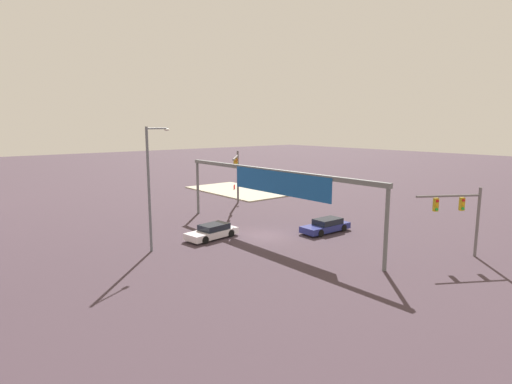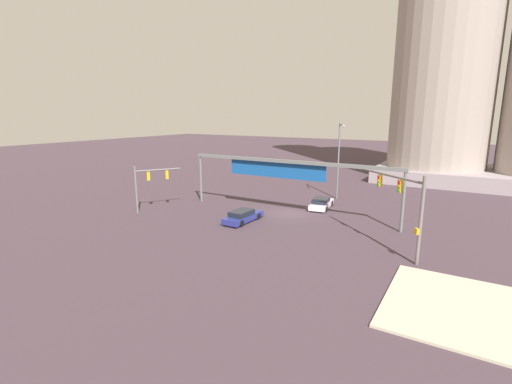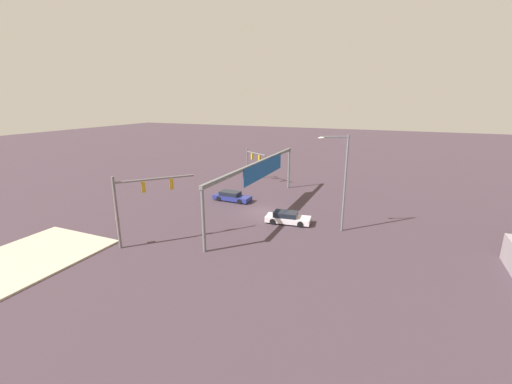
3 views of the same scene
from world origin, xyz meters
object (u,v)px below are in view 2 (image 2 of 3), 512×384
object	(u,v)px
traffic_signal_near_corner	(148,180)
sedan_car_approaching	(321,203)
traffic_signal_opposite_side	(405,200)
streetlamp_curved_arm	(339,156)
sedan_car_waiting_far	(243,216)

from	to	relation	value
traffic_signal_near_corner	sedan_car_approaching	xyz separation A→B (m)	(15.70, 11.02, -2.91)
traffic_signal_opposite_side	streetlamp_curved_arm	bearing A→B (deg)	-15.84
sedan_car_approaching	sedan_car_waiting_far	world-z (taller)	same
streetlamp_curved_arm	sedan_car_approaching	bearing A→B (deg)	-27.58
streetlamp_curved_arm	sedan_car_approaching	distance (m)	7.24
traffic_signal_opposite_side	sedan_car_waiting_far	xyz separation A→B (m)	(-15.12, 1.38, -3.79)
traffic_signal_near_corner	traffic_signal_opposite_side	world-z (taller)	traffic_signal_opposite_side
traffic_signal_opposite_side	streetlamp_curved_arm	size ratio (longest dim) A/B	0.68
traffic_signal_near_corner	traffic_signal_opposite_side	distance (m)	26.04
streetlamp_curved_arm	traffic_signal_opposite_side	bearing A→B (deg)	5.97
streetlamp_curved_arm	sedan_car_waiting_far	bearing A→B (deg)	-45.65
sedan_car_approaching	streetlamp_curved_arm	bearing A→B (deg)	-7.60
traffic_signal_opposite_side	sedan_car_approaching	xyz separation A→B (m)	(-10.32, 10.43, -3.79)
traffic_signal_near_corner	streetlamp_curved_arm	bearing A→B (deg)	-12.02
streetlamp_curved_arm	sedan_car_waiting_far	xyz separation A→B (m)	(-4.84, -14.41, -4.87)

